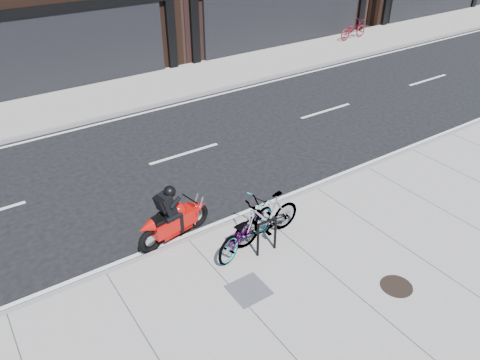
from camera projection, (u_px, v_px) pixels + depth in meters
ground at (218, 182)px, 13.34m from camera, size 120.00×120.00×0.00m
sidewalk_near at (342, 285)px, 9.79m from camera, size 60.00×6.00×0.13m
sidewalk_far at (117, 95)px, 18.77m from camera, size 60.00×3.50×0.13m
bike_rack at (267, 233)px, 10.32m from camera, size 0.53×0.07×0.89m
bicycle_front at (246, 228)px, 10.47m from camera, size 2.15×1.37×1.07m
bicycle_rear at (266, 218)px, 10.73m from camera, size 1.92×0.63×1.14m
motorcycle at (177, 216)px, 10.93m from camera, size 2.01×0.66×1.51m
bicycle_far at (353, 29)px, 25.27m from camera, size 1.95×0.82×1.00m
manhole_cover at (396, 286)px, 9.66m from camera, size 0.69×0.69×0.02m
utility_grate at (249, 290)px, 9.57m from camera, size 0.75×0.75×0.02m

